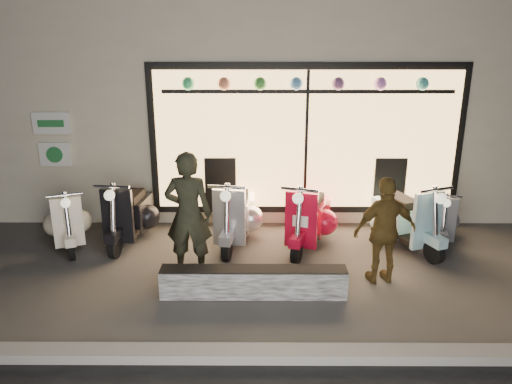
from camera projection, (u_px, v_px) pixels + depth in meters
ground at (260, 273)px, 7.27m from camera, size 40.00×40.00×0.00m
kerb at (261, 354)px, 5.35m from camera, size 40.00×0.25×0.12m
shop_building at (260, 89)px, 11.36m from camera, size 10.20×6.23×4.20m
graffiti_barrier at (253, 282)px, 6.59m from camera, size 2.45×0.28×0.40m
scooter_silver at (236, 214)px, 8.31m from camera, size 0.64×1.59×1.13m
scooter_red at (310, 217)px, 8.19m from camera, size 0.84×1.55×1.12m
scooter_black at (131, 213)px, 8.40m from camera, size 0.59×1.55×1.10m
scooter_cream at (67, 220)px, 8.21m from camera, size 0.80×1.38×1.00m
scooter_blue at (402, 218)px, 8.17m from camera, size 0.88×1.55×1.12m
scooter_grey at (439, 217)px, 8.43m from camera, size 0.61×1.27×0.91m
man at (188, 214)px, 7.01m from camera, size 0.68×0.47×1.82m
woman at (385, 231)px, 6.81m from camera, size 0.95×0.54×1.52m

